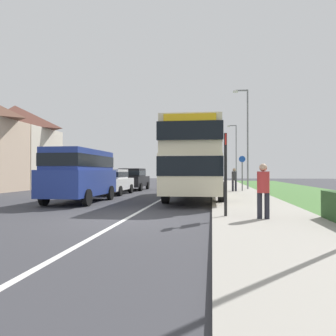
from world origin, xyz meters
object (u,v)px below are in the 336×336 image
cycle_route_sign (242,172)px  double_decker_bus (196,159)px  street_lamp_mid (246,133)px  parked_van_blue (80,172)px  parked_car_black (133,178)px  parked_car_white (112,181)px  street_lamp_far (235,150)px  pedestrian_walking_away (234,179)px  bus_stop_sign (226,168)px  pedestrian_at_stop (263,188)px

cycle_route_sign → double_decker_bus: bearing=-118.4°
street_lamp_mid → double_decker_bus: bearing=-113.5°
street_lamp_mid → parked_van_blue: bearing=-128.5°
parked_car_black → street_lamp_mid: 9.42m
parked_car_white → street_lamp_far: (9.10, 21.41, 3.26)m
pedestrian_walking_away → cycle_route_sign: size_ratio=0.66×
cycle_route_sign → street_lamp_far: bearing=87.5°
parked_car_black → bus_stop_sign: bearing=-66.7°
parked_van_blue → bus_stop_sign: (6.51, -4.77, 0.10)m
pedestrian_walking_away → bus_stop_sign: (-1.08, -12.62, 0.56)m
street_lamp_far → parked_car_white: bearing=-113.0°
pedestrian_at_stop → cycle_route_sign: size_ratio=0.66×
parked_car_black → pedestrian_at_stop: parked_car_black is taller
pedestrian_at_stop → double_decker_bus: bearing=105.3°
cycle_route_sign → street_lamp_far: size_ratio=0.35×
double_decker_bus → parked_van_blue: double_decker_bus is taller
parked_van_blue → cycle_route_sign: 11.72m
bus_stop_sign → street_lamp_mid: size_ratio=0.34×
parked_car_white → pedestrian_at_stop: 13.10m
parked_van_blue → street_lamp_far: size_ratio=0.71×
parked_van_blue → parked_car_white: size_ratio=1.18×
parked_car_black → pedestrian_at_stop: size_ratio=2.60×
street_lamp_mid → street_lamp_far: 15.83m
parked_car_black → pedestrian_at_stop: (7.56, -15.66, 0.05)m
parked_car_white → bus_stop_sign: 12.15m
street_lamp_mid → street_lamp_far: size_ratio=1.07×
parked_car_white → cycle_route_sign: cycle_route_sign is taller
double_decker_bus → street_lamp_far: (3.69, 23.74, 2.00)m
double_decker_bus → parked_car_black: bearing=125.7°
street_lamp_far → pedestrian_walking_away: bearing=-94.1°
bus_stop_sign → street_lamp_mid: bearing=82.0°
cycle_route_sign → pedestrian_at_stop: bearing=-92.7°
street_lamp_mid → parked_car_black: bearing=-176.5°
parked_van_blue → pedestrian_at_stop: 9.19m
pedestrian_at_stop → street_lamp_mid: street_lamp_mid is taller
parked_car_white → cycle_route_sign: 8.85m
parked_car_black → pedestrian_walking_away: bearing=-18.7°
parked_car_black → pedestrian_walking_away: size_ratio=2.60×
pedestrian_at_stop → bus_stop_sign: bearing=155.7°
parked_car_white → street_lamp_far: bearing=67.0°
double_decker_bus → street_lamp_mid: street_lamp_mid is taller
double_decker_bus → parked_car_white: size_ratio=2.52×
double_decker_bus → pedestrian_at_stop: bearing=-74.7°
double_decker_bus → bus_stop_sign: double_decker_bus is taller
street_lamp_far → street_lamp_mid: bearing=-90.9°
pedestrian_at_stop → street_lamp_far: size_ratio=0.23×
bus_stop_sign → cycle_route_sign: size_ratio=1.03×
street_lamp_mid → bus_stop_sign: bearing=-98.0°
parked_van_blue → pedestrian_at_stop: (7.54, -5.24, -0.47)m
bus_stop_sign → cycle_route_sign: bearing=82.8°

